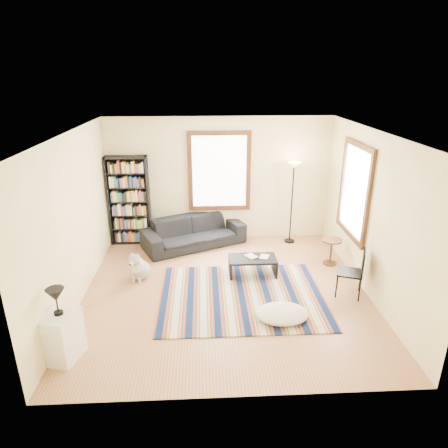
{
  "coord_description": "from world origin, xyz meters",
  "views": [
    {
      "loc": [
        -0.36,
        -6.25,
        3.7
      ],
      "look_at": [
        0.0,
        0.5,
        1.1
      ],
      "focal_mm": 32.0,
      "sensor_mm": 36.0,
      "label": 1
    }
  ],
  "objects_px": {
    "sofa": "(194,232)",
    "dog": "(140,264)",
    "bookshelf": "(129,201)",
    "coffee_table": "(252,266)",
    "floor_lamp": "(292,203)",
    "folding_chair": "(350,273)",
    "white_cabinet": "(63,336)",
    "floor_cushion": "(282,314)",
    "side_table": "(331,252)"
  },
  "relations": [
    {
      "from": "sofa",
      "to": "coffee_table",
      "type": "distance_m",
      "value": 1.86
    },
    {
      "from": "floor_lamp",
      "to": "side_table",
      "type": "xyz_separation_m",
      "value": [
        0.59,
        -1.18,
        -0.66
      ]
    },
    {
      "from": "coffee_table",
      "to": "floor_lamp",
      "type": "height_order",
      "value": "floor_lamp"
    },
    {
      "from": "coffee_table",
      "to": "floor_lamp",
      "type": "distance_m",
      "value": 2.02
    },
    {
      "from": "sofa",
      "to": "folding_chair",
      "type": "height_order",
      "value": "folding_chair"
    },
    {
      "from": "floor_lamp",
      "to": "white_cabinet",
      "type": "relative_size",
      "value": 2.66
    },
    {
      "from": "coffee_table",
      "to": "sofa",
      "type": "bearing_deg",
      "value": 128.28
    },
    {
      "from": "floor_cushion",
      "to": "dog",
      "type": "height_order",
      "value": "dog"
    },
    {
      "from": "coffee_table",
      "to": "side_table",
      "type": "distance_m",
      "value": 1.69
    },
    {
      "from": "bookshelf",
      "to": "coffee_table",
      "type": "height_order",
      "value": "bookshelf"
    },
    {
      "from": "floor_lamp",
      "to": "white_cabinet",
      "type": "height_order",
      "value": "floor_lamp"
    },
    {
      "from": "floor_cushion",
      "to": "side_table",
      "type": "bearing_deg",
      "value": 54.41
    },
    {
      "from": "coffee_table",
      "to": "floor_cushion",
      "type": "relative_size",
      "value": 1.07
    },
    {
      "from": "floor_cushion",
      "to": "floor_lamp",
      "type": "relative_size",
      "value": 0.45
    },
    {
      "from": "dog",
      "to": "sofa",
      "type": "bearing_deg",
      "value": 75.14
    },
    {
      "from": "folding_chair",
      "to": "side_table",
      "type": "bearing_deg",
      "value": 109.44
    },
    {
      "from": "bookshelf",
      "to": "floor_lamp",
      "type": "relative_size",
      "value": 1.08
    },
    {
      "from": "sofa",
      "to": "floor_lamp",
      "type": "xyz_separation_m",
      "value": [
        2.2,
        0.1,
        0.6
      ]
    },
    {
      "from": "coffee_table",
      "to": "floor_lamp",
      "type": "relative_size",
      "value": 0.48
    },
    {
      "from": "sofa",
      "to": "folding_chair",
      "type": "distance_m",
      "value": 3.56
    },
    {
      "from": "floor_cushion",
      "to": "side_table",
      "type": "relative_size",
      "value": 1.56
    },
    {
      "from": "coffee_table",
      "to": "floor_lamp",
      "type": "bearing_deg",
      "value": 56.03
    },
    {
      "from": "side_table",
      "to": "dog",
      "type": "relative_size",
      "value": 0.93
    },
    {
      "from": "bookshelf",
      "to": "side_table",
      "type": "relative_size",
      "value": 3.7
    },
    {
      "from": "dog",
      "to": "folding_chair",
      "type": "bearing_deg",
      "value": 7.03
    },
    {
      "from": "side_table",
      "to": "dog",
      "type": "distance_m",
      "value": 3.81
    },
    {
      "from": "coffee_table",
      "to": "dog",
      "type": "bearing_deg",
      "value": -179.39
    },
    {
      "from": "sofa",
      "to": "floor_cushion",
      "type": "distance_m",
      "value": 3.31
    },
    {
      "from": "coffee_table",
      "to": "white_cabinet",
      "type": "height_order",
      "value": "white_cabinet"
    },
    {
      "from": "side_table",
      "to": "bookshelf",
      "type": "bearing_deg",
      "value": 162.28
    },
    {
      "from": "sofa",
      "to": "dog",
      "type": "xyz_separation_m",
      "value": [
        -0.99,
        -1.48,
        -0.04
      ]
    },
    {
      "from": "dog",
      "to": "coffee_table",
      "type": "bearing_deg",
      "value": 19.56
    },
    {
      "from": "sofa",
      "to": "white_cabinet",
      "type": "height_order",
      "value": "white_cabinet"
    },
    {
      "from": "folding_chair",
      "to": "white_cabinet",
      "type": "relative_size",
      "value": 1.23
    },
    {
      "from": "side_table",
      "to": "dog",
      "type": "xyz_separation_m",
      "value": [
        -3.79,
        -0.4,
        0.02
      ]
    },
    {
      "from": "bookshelf",
      "to": "floor_cushion",
      "type": "distance_m",
      "value": 4.42
    },
    {
      "from": "floor_cushion",
      "to": "folding_chair",
      "type": "xyz_separation_m",
      "value": [
        1.3,
        0.7,
        0.32
      ]
    },
    {
      "from": "white_cabinet",
      "to": "floor_cushion",
      "type": "bearing_deg",
      "value": 28.99
    },
    {
      "from": "sofa",
      "to": "floor_lamp",
      "type": "bearing_deg",
      "value": -22.07
    },
    {
      "from": "coffee_table",
      "to": "white_cabinet",
      "type": "bearing_deg",
      "value": -141.78
    },
    {
      "from": "floor_lamp",
      "to": "bookshelf",
      "type": "bearing_deg",
      "value": 177.32
    },
    {
      "from": "bookshelf",
      "to": "coffee_table",
      "type": "xyz_separation_m",
      "value": [
        2.58,
        -1.73,
        -0.82
      ]
    },
    {
      "from": "floor_cushion",
      "to": "white_cabinet",
      "type": "distance_m",
      "value": 3.24
    },
    {
      "from": "sofa",
      "to": "bookshelf",
      "type": "bearing_deg",
      "value": 144.6
    },
    {
      "from": "folding_chair",
      "to": "coffee_table",
      "type": "bearing_deg",
      "value": 174.87
    },
    {
      "from": "coffee_table",
      "to": "dog",
      "type": "distance_m",
      "value": 2.15
    },
    {
      "from": "dog",
      "to": "white_cabinet",
      "type": "bearing_deg",
      "value": -88.8
    },
    {
      "from": "floor_lamp",
      "to": "folding_chair",
      "type": "bearing_deg",
      "value": -77.06
    },
    {
      "from": "floor_cushion",
      "to": "folding_chair",
      "type": "distance_m",
      "value": 1.51
    },
    {
      "from": "white_cabinet",
      "to": "floor_lamp",
      "type": "bearing_deg",
      "value": 60.05
    }
  ]
}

